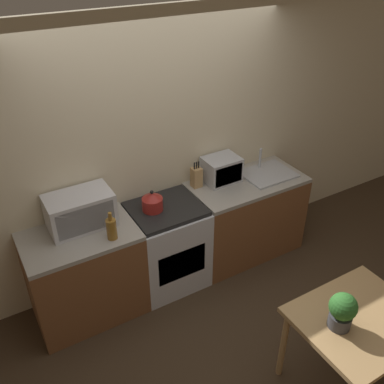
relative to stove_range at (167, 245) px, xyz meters
name	(u,v)px	position (x,y,z in m)	size (l,w,h in m)	color
ground_plane	(224,332)	(0.12, -0.86, -0.45)	(16.00, 16.00, 0.00)	#3D2D1E
wall_back	(159,152)	(0.12, 0.34, 0.85)	(10.00, 0.06, 2.60)	beige
counter_left_run	(86,275)	(-0.83, 0.00, 0.00)	(0.97, 0.62, 0.90)	brown
counter_right_run	(245,217)	(0.95, 0.00, 0.00)	(1.21, 0.62, 0.90)	brown
stove_range	(167,245)	(0.00, 0.00, 0.00)	(0.69, 0.62, 0.90)	silver
kettle	(152,202)	(-0.12, 0.03, 0.54)	(0.19, 0.19, 0.21)	maroon
microwave	(80,211)	(-0.76, 0.12, 0.61)	(0.56, 0.34, 0.31)	silver
bottle	(112,229)	(-0.59, -0.18, 0.55)	(0.09, 0.09, 0.26)	olive
knife_block	(196,177)	(0.44, 0.18, 0.56)	(0.10, 0.09, 0.27)	tan
toaster_oven	(221,170)	(0.72, 0.15, 0.58)	(0.36, 0.28, 0.26)	#ADAFB5
sink_basin	(267,173)	(1.21, 0.01, 0.47)	(0.53, 0.42, 0.24)	#ADAFB5
dining_table	(359,327)	(0.67, -1.75, 0.20)	(0.91, 0.76, 0.74)	tan
potted_plant	(342,310)	(0.47, -1.72, 0.44)	(0.19, 0.19, 0.29)	#424247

